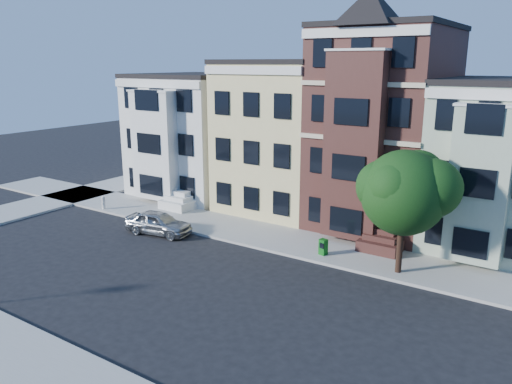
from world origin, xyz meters
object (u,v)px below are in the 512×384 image
Objects in this scene: street_tree at (404,198)px; newspaper_box at (323,247)px; fire_hydrant at (104,204)px; parked_car at (158,223)px.

street_tree is 5.26m from newspaper_box.
fire_hydrant is (-16.61, -0.72, -0.05)m from newspaper_box.
newspaper_box is at bearing 2.48° from fire_hydrant.
street_tree is at bearing 14.19° from newspaper_box.
parked_car is 5.55× the size of fire_hydrant.
newspaper_box is at bearing -87.40° from parked_car.
fire_hydrant is at bearing -162.66° from newspaper_box.
street_tree is 1.80× the size of parked_car.
parked_car is 6.77m from fire_hydrant.
parked_car is at bearing -153.15° from newspaper_box.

